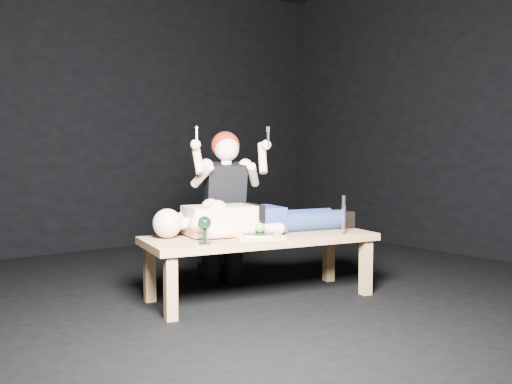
% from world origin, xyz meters
% --- Properties ---
extents(ground, '(5.00, 5.00, 0.00)m').
position_xyz_m(ground, '(0.00, 0.00, 0.00)').
color(ground, black).
rests_on(ground, ground).
extents(back_wall, '(5.00, 0.00, 5.00)m').
position_xyz_m(back_wall, '(0.00, 2.50, 1.50)').
color(back_wall, black).
rests_on(back_wall, ground).
extents(table, '(1.71, 0.92, 0.45)m').
position_xyz_m(table, '(-0.16, -0.15, 0.23)').
color(table, '#A27C4E').
rests_on(table, ground).
extents(lying_man, '(1.62, 0.78, 0.25)m').
position_xyz_m(lying_man, '(-0.09, -0.04, 0.58)').
color(lying_man, '#E9B494').
rests_on(lying_man, table).
extents(kneeling_woman, '(0.86, 0.91, 1.22)m').
position_xyz_m(kneeling_woman, '(-0.11, 0.39, 0.61)').
color(kneeling_woman, black).
rests_on(kneeling_woman, ground).
extents(serving_tray, '(0.38, 0.33, 0.02)m').
position_xyz_m(serving_tray, '(-0.27, -0.27, 0.46)').
color(serving_tray, tan).
rests_on(serving_tray, table).
extents(plate, '(0.28, 0.28, 0.02)m').
position_xyz_m(plate, '(-0.27, -0.27, 0.48)').
color(plate, white).
rests_on(plate, serving_tray).
extents(apple, '(0.07, 0.07, 0.07)m').
position_xyz_m(apple, '(-0.25, -0.26, 0.52)').
color(apple, green).
rests_on(apple, plate).
extents(goblet, '(0.10, 0.10, 0.18)m').
position_xyz_m(goblet, '(-0.68, -0.24, 0.54)').
color(goblet, black).
rests_on(goblet, table).
extents(fork_flat, '(0.04, 0.17, 0.01)m').
position_xyz_m(fork_flat, '(-0.60, -0.21, 0.45)').
color(fork_flat, '#B2B2B7').
rests_on(fork_flat, table).
extents(knife_flat, '(0.04, 0.17, 0.01)m').
position_xyz_m(knife_flat, '(-0.12, -0.32, 0.45)').
color(knife_flat, '#B2B2B7').
rests_on(knife_flat, table).
extents(spoon_flat, '(0.08, 0.17, 0.01)m').
position_xyz_m(spoon_flat, '(-0.17, -0.28, 0.45)').
color(spoon_flat, '#B2B2B7').
rests_on(spoon_flat, table).
extents(carving_knife, '(0.04, 0.05, 0.27)m').
position_xyz_m(carving_knife, '(0.34, -0.46, 0.59)').
color(carving_knife, '#B2B2B7').
rests_on(carving_knife, table).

